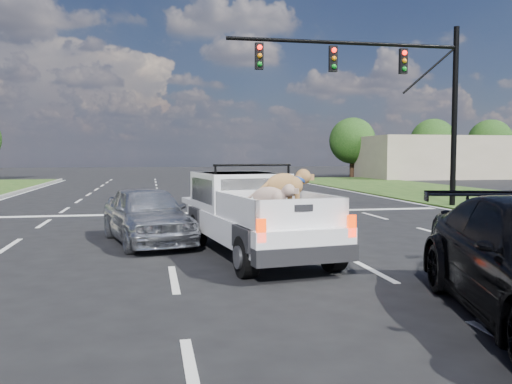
{
  "coord_description": "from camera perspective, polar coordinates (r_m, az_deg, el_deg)",
  "views": [
    {
      "loc": [
        -2.1,
        -8.94,
        2.07
      ],
      "look_at": [
        0.03,
        2.0,
        1.29
      ],
      "focal_mm": 38.0,
      "sensor_mm": 36.0,
      "label": 1
    }
  ],
  "objects": [
    {
      "name": "ground",
      "position": [
        9.41,
        2.18,
        -8.7
      ],
      "size": [
        160.0,
        160.0,
        0.0
      ],
      "primitive_type": "plane",
      "color": "black",
      "rests_on": "ground"
    },
    {
      "name": "road_markings",
      "position": [
        15.78,
        -3.28,
        -3.52
      ],
      "size": [
        17.75,
        60.0,
        0.01
      ],
      "color": "silver",
      "rests_on": "ground"
    },
    {
      "name": "traffic_signal",
      "position": [
        21.71,
        14.7,
        10.9
      ],
      "size": [
        9.11,
        0.31,
        7.0
      ],
      "color": "black",
      "rests_on": "ground"
    },
    {
      "name": "building_right",
      "position": [
        49.24,
        18.32,
        3.48
      ],
      "size": [
        12.0,
        7.0,
        3.6
      ],
      "primitive_type": "cube",
      "color": "#BCAB8F",
      "rests_on": "ground"
    },
    {
      "name": "tree_far_d",
      "position": [
        50.32,
        10.11,
        5.33
      ],
      "size": [
        4.2,
        4.2,
        5.4
      ],
      "color": "#332114",
      "rests_on": "ground"
    },
    {
      "name": "tree_far_e",
      "position": [
        53.72,
        18.12,
        5.1
      ],
      "size": [
        4.2,
        4.2,
        5.4
      ],
      "color": "#332114",
      "rests_on": "ground"
    },
    {
      "name": "tree_far_f",
      "position": [
        56.88,
        23.43,
        4.9
      ],
      "size": [
        4.2,
        4.2,
        5.4
      ],
      "color": "#332114",
      "rests_on": "ground"
    },
    {
      "name": "pickup_truck",
      "position": [
        11.15,
        -0.27,
        -2.15
      ],
      "size": [
        2.5,
        5.2,
        1.87
      ],
      "rotation": [
        0.0,
        0.0,
        0.15
      ],
      "color": "black",
      "rests_on": "ground"
    },
    {
      "name": "silver_sedan",
      "position": [
        12.88,
        -11.4,
        -2.29
      ],
      "size": [
        2.48,
        4.22,
        1.35
      ],
      "primitive_type": "imported",
      "rotation": [
        0.0,
        0.0,
        0.24
      ],
      "color": "silver",
      "rests_on": "ground"
    }
  ]
}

